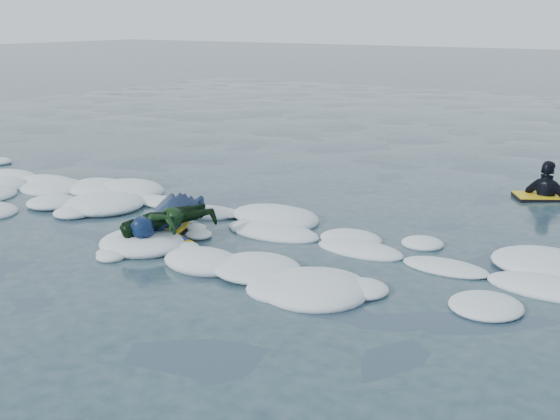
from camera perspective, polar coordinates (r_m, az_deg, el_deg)
The scene contains 5 objects.
ground at distance 9.16m, azimuth -11.46°, elevation -2.88°, with size 120.00×120.00×0.00m, color #162837.
foam_band at distance 9.88m, azimuth -7.26°, elevation -1.34°, with size 12.00×3.10×0.30m, color white, non-canonical shape.
prone_woman_unit at distance 9.50m, azimuth -9.23°, elevation -0.62°, with size 1.17×1.87×0.46m.
prone_child_unit at distance 9.06m, azimuth -9.09°, elevation -1.33°, with size 1.07×1.37×0.48m.
waiting_rider_unit at distance 12.06m, azimuth 20.75°, elevation 0.36°, with size 1.12×0.98×1.48m.
Camera 1 is at (6.21, -6.11, 2.84)m, focal length 45.00 mm.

